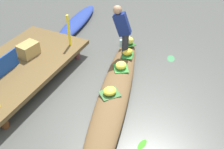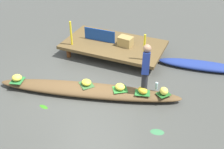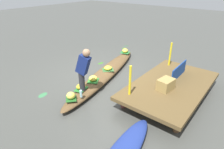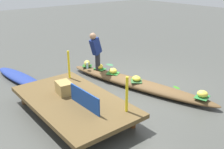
{
  "view_description": "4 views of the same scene",
  "coord_description": "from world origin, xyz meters",
  "px_view_note": "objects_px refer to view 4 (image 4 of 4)",
  "views": [
    {
      "loc": [
        -3.64,
        -1.7,
        3.8
      ],
      "look_at": [
        0.19,
        0.13,
        0.53
      ],
      "focal_mm": 42.39,
      "sensor_mm": 36.0,
      "label": 1
    },
    {
      "loc": [
        2.89,
        -5.14,
        4.49
      ],
      "look_at": [
        0.45,
        0.55,
        0.4
      ],
      "focal_mm": 44.32,
      "sensor_mm": 36.0,
      "label": 2
    },
    {
      "loc": [
        4.51,
        3.91,
        3.02
      ],
      "look_at": [
        0.39,
        0.6,
        0.41
      ],
      "focal_mm": 30.75,
      "sensor_mm": 36.0,
      "label": 3
    },
    {
      "loc": [
        -4.98,
        4.91,
        3.14
      ],
      "look_at": [
        0.41,
        0.58,
        0.42
      ],
      "focal_mm": 41.12,
      "sensor_mm": 36.0,
      "label": 4
    }
  ],
  "objects_px": {
    "banana_bunch_4": "(136,78)",
    "market_banner": "(85,99)",
    "vendor_boat": "(136,83)",
    "banana_bunch_3": "(100,67)",
    "banana_bunch_2": "(203,94)",
    "vendor_person": "(96,49)",
    "produce_crate": "(64,88)",
    "banana_bunch_0": "(113,71)",
    "water_bottle": "(87,66)",
    "moored_boat": "(21,78)",
    "banana_bunch_1": "(87,63)"
  },
  "relations": [
    {
      "from": "produce_crate",
      "to": "banana_bunch_0",
      "type": "bearing_deg",
      "value": -72.71
    },
    {
      "from": "banana_bunch_0",
      "to": "banana_bunch_2",
      "type": "relative_size",
      "value": 0.97
    },
    {
      "from": "banana_bunch_2",
      "to": "banana_bunch_3",
      "type": "bearing_deg",
      "value": 13.63
    },
    {
      "from": "banana_bunch_0",
      "to": "water_bottle",
      "type": "relative_size",
      "value": 1.29
    },
    {
      "from": "vendor_boat",
      "to": "banana_bunch_0",
      "type": "relative_size",
      "value": 18.87
    },
    {
      "from": "vendor_boat",
      "to": "banana_bunch_2",
      "type": "xyz_separation_m",
      "value": [
        -1.88,
        -0.51,
        0.21
      ]
    },
    {
      "from": "banana_bunch_0",
      "to": "banana_bunch_4",
      "type": "bearing_deg",
      "value": -170.34
    },
    {
      "from": "banana_bunch_2",
      "to": "market_banner",
      "type": "bearing_deg",
      "value": 67.12
    },
    {
      "from": "banana_bunch_2",
      "to": "market_banner",
      "type": "distance_m",
      "value": 3.0
    },
    {
      "from": "vendor_boat",
      "to": "banana_bunch_3",
      "type": "xyz_separation_m",
      "value": [
        1.4,
        0.29,
        0.2
      ]
    },
    {
      "from": "moored_boat",
      "to": "banana_bunch_2",
      "type": "height_order",
      "value": "banana_bunch_2"
    },
    {
      "from": "banana_bunch_4",
      "to": "water_bottle",
      "type": "bearing_deg",
      "value": 17.08
    },
    {
      "from": "banana_bunch_1",
      "to": "market_banner",
      "type": "distance_m",
      "value": 3.19
    },
    {
      "from": "banana_bunch_1",
      "to": "banana_bunch_2",
      "type": "xyz_separation_m",
      "value": [
        -3.78,
        -0.96,
        -0.01
      ]
    },
    {
      "from": "moored_boat",
      "to": "water_bottle",
      "type": "height_order",
      "value": "water_bottle"
    },
    {
      "from": "moored_boat",
      "to": "banana_bunch_3",
      "type": "xyz_separation_m",
      "value": [
        -1.2,
        -2.2,
        0.22
      ]
    },
    {
      "from": "banana_bunch_2",
      "to": "water_bottle",
      "type": "xyz_separation_m",
      "value": [
        3.55,
        1.1,
        0.01
      ]
    },
    {
      "from": "vendor_person",
      "to": "produce_crate",
      "type": "relative_size",
      "value": 2.81
    },
    {
      "from": "banana_bunch_4",
      "to": "vendor_boat",
      "type": "bearing_deg",
      "value": -37.86
    },
    {
      "from": "banana_bunch_3",
      "to": "market_banner",
      "type": "bearing_deg",
      "value": 137.21
    },
    {
      "from": "banana_bunch_1",
      "to": "banana_bunch_4",
      "type": "xyz_separation_m",
      "value": [
        -1.97,
        -0.4,
        -0.03
      ]
    },
    {
      "from": "banana_bunch_3",
      "to": "banana_bunch_4",
      "type": "height_order",
      "value": "banana_bunch_3"
    },
    {
      "from": "banana_bunch_2",
      "to": "banana_bunch_0",
      "type": "bearing_deg",
      "value": 14.77
    },
    {
      "from": "banana_bunch_2",
      "to": "banana_bunch_3",
      "type": "relative_size",
      "value": 0.99
    },
    {
      "from": "banana_bunch_0",
      "to": "water_bottle",
      "type": "bearing_deg",
      "value": 24.27
    },
    {
      "from": "vendor_boat",
      "to": "moored_boat",
      "type": "height_order",
      "value": "vendor_boat"
    },
    {
      "from": "vendor_boat",
      "to": "banana_bunch_2",
      "type": "distance_m",
      "value": 1.95
    },
    {
      "from": "banana_bunch_2",
      "to": "market_banner",
      "type": "xyz_separation_m",
      "value": [
        1.16,
        2.75,
        0.27
      ]
    },
    {
      "from": "moored_boat",
      "to": "water_bottle",
      "type": "xyz_separation_m",
      "value": [
        -0.92,
        -1.9,
        0.24
      ]
    },
    {
      "from": "banana_bunch_4",
      "to": "banana_bunch_3",
      "type": "bearing_deg",
      "value": 9.06
    },
    {
      "from": "banana_bunch_1",
      "to": "banana_bunch_2",
      "type": "distance_m",
      "value": 3.9
    },
    {
      "from": "banana_bunch_4",
      "to": "produce_crate",
      "type": "bearing_deg",
      "value": 83.37
    },
    {
      "from": "banana_bunch_3",
      "to": "banana_bunch_4",
      "type": "relative_size",
      "value": 0.99
    },
    {
      "from": "water_bottle",
      "to": "market_banner",
      "type": "xyz_separation_m",
      "value": [
        -2.39,
        1.66,
        0.26
      ]
    },
    {
      "from": "banana_bunch_3",
      "to": "water_bottle",
      "type": "distance_m",
      "value": 0.41
    },
    {
      "from": "moored_boat",
      "to": "market_banner",
      "type": "height_order",
      "value": "market_banner"
    },
    {
      "from": "vendor_boat",
      "to": "banana_bunch_1",
      "type": "relative_size",
      "value": 21.96
    },
    {
      "from": "moored_boat",
      "to": "banana_bunch_0",
      "type": "xyz_separation_m",
      "value": [
        -1.78,
        -2.28,
        0.23
      ]
    },
    {
      "from": "banana_bunch_2",
      "to": "produce_crate",
      "type": "height_order",
      "value": "produce_crate"
    },
    {
      "from": "water_bottle",
      "to": "vendor_person",
      "type": "bearing_deg",
      "value": -151.64
    },
    {
      "from": "moored_boat",
      "to": "produce_crate",
      "type": "distance_m",
      "value": 2.47
    },
    {
      "from": "vendor_person",
      "to": "vendor_boat",
      "type": "bearing_deg",
      "value": -162.61
    },
    {
      "from": "vendor_boat",
      "to": "banana_bunch_2",
      "type": "height_order",
      "value": "banana_bunch_2"
    },
    {
      "from": "banana_bunch_1",
      "to": "produce_crate",
      "type": "distance_m",
      "value": 2.5
    },
    {
      "from": "banana_bunch_0",
      "to": "banana_bunch_3",
      "type": "height_order",
      "value": "banana_bunch_0"
    },
    {
      "from": "banana_bunch_1",
      "to": "banana_bunch_4",
      "type": "height_order",
      "value": "banana_bunch_1"
    },
    {
      "from": "banana_bunch_4",
      "to": "market_banner",
      "type": "relative_size",
      "value": 0.26
    },
    {
      "from": "banana_bunch_3",
      "to": "market_banner",
      "type": "xyz_separation_m",
      "value": [
        -2.12,
        1.96,
        0.28
      ]
    },
    {
      "from": "produce_crate",
      "to": "market_banner",
      "type": "bearing_deg",
      "value": -179.56
    },
    {
      "from": "moored_boat",
      "to": "market_banner",
      "type": "xyz_separation_m",
      "value": [
        -3.32,
        -0.24,
        0.5
      ]
    }
  ]
}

